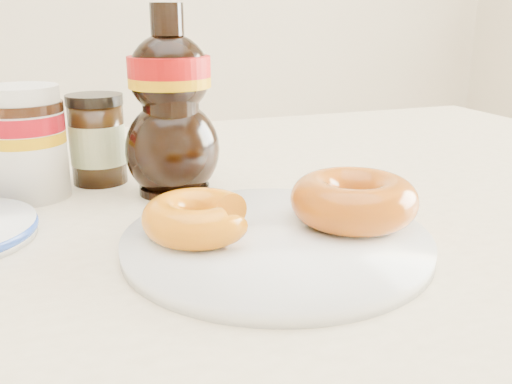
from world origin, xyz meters
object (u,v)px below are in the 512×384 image
object	(u,v)px
donut_whole	(354,200)
dining_table	(180,281)
plate	(276,241)
syrup_bottle	(171,102)
donut_bitten	(198,217)
nutella_jar	(25,138)
dark_jar	(98,140)

from	to	relation	value
donut_whole	dining_table	bearing A→B (deg)	136.55
plate	donut_whole	distance (m)	0.08
syrup_bottle	dining_table	bearing A→B (deg)	-100.29
dining_table	plate	xyz separation A→B (m)	(0.06, -0.13, 0.09)
dining_table	donut_bitten	size ratio (longest dim) A/B	15.17
syrup_bottle	donut_bitten	bearing A→B (deg)	-95.29
donut_bitten	nutella_jar	distance (m)	0.24
dining_table	dark_jar	distance (m)	0.19
donut_bitten	donut_whole	bearing A→B (deg)	-18.41
plate	dark_jar	bearing A→B (deg)	115.28
donut_bitten	nutella_jar	size ratio (longest dim) A/B	0.78
donut_bitten	nutella_jar	bearing A→B (deg)	110.37
plate	dark_jar	distance (m)	0.28
dining_table	syrup_bottle	bearing A→B (deg)	79.71
donut_whole	dark_jar	xyz separation A→B (m)	(-0.20, 0.25, 0.02)
donut_bitten	syrup_bottle	size ratio (longest dim) A/B	0.46
donut_bitten	donut_whole	size ratio (longest dim) A/B	0.82
plate	donut_bitten	xyz separation A→B (m)	(-0.06, 0.02, 0.02)
donut_whole	nutella_jar	size ratio (longest dim) A/B	0.95
plate	dark_jar	size ratio (longest dim) A/B	2.53
dining_table	nutella_jar	distance (m)	0.22
plate	donut_bitten	distance (m)	0.07
donut_bitten	donut_whole	world-z (taller)	donut_whole
plate	nutella_jar	xyz separation A→B (m)	(-0.20, 0.22, 0.06)
donut_whole	nutella_jar	bearing A→B (deg)	141.58
donut_bitten	syrup_bottle	distance (m)	0.18
nutella_jar	dining_table	bearing A→B (deg)	-32.87
dining_table	donut_whole	bearing A→B (deg)	-43.45
syrup_bottle	nutella_jar	bearing A→B (deg)	166.00
dining_table	dark_jar	bearing A→B (deg)	117.50
dark_jar	donut_bitten	bearing A→B (deg)	-76.18
donut_bitten	syrup_bottle	xyz separation A→B (m)	(0.02, 0.17, 0.07)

